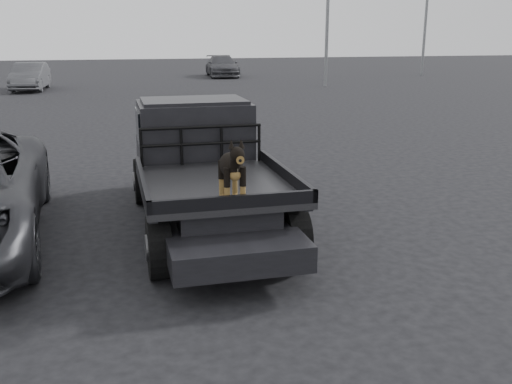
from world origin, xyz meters
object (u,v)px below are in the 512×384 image
object	(u,v)px
dog	(232,171)
distant_car_a	(30,77)
flatbed_ute	(205,197)
distant_car_b	(222,66)

from	to	relation	value
dog	distant_car_a	world-z (taller)	dog
flatbed_ute	distant_car_b	world-z (taller)	distant_car_b
dog	distant_car_b	bearing A→B (deg)	79.20
dog	distant_car_b	distance (m)	32.35
dog	distant_car_b	world-z (taller)	dog
flatbed_ute	dog	distance (m)	2.03
dog	distant_car_b	xyz separation A→B (m)	(6.06, 31.77, -0.61)
distant_car_b	dog	bearing A→B (deg)	-96.72
distant_car_a	distant_car_b	xyz separation A→B (m)	(11.19, 6.85, 0.00)
flatbed_ute	distant_car_a	xyz separation A→B (m)	(-5.11, 23.06, 0.22)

